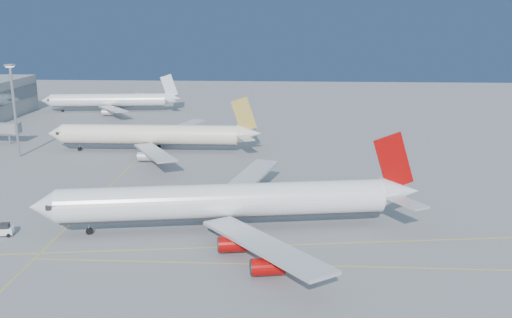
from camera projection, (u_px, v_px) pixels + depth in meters
The scene contains 7 objects.
ground at pixel (271, 233), 108.60m from camera, with size 500.00×500.00×0.00m, color slate.
taxiway_lines at pixel (199, 220), 115.53m from camera, with size 118.86×140.00×0.02m.
airliner_virgin at pixel (232, 201), 109.55m from camera, with size 74.99×66.68×18.55m.
airliner_etihad at pixel (154, 135), 171.51m from camera, with size 64.82×60.06×16.96m.
airliner_third at pixel (112, 100), 242.17m from camera, with size 58.96×54.03×15.81m.
pushback_tug at pixel (2, 230), 107.17m from camera, with size 4.51×3.27×2.34m.
light_mast at pixel (14, 103), 162.49m from camera, with size 2.32×2.32×26.81m.
Camera 1 is at (2.82, -101.70, 40.66)m, focal length 40.00 mm.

